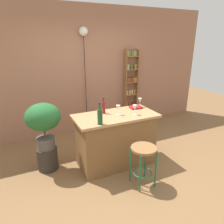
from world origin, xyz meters
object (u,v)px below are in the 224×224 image
Objects in this scene: bottle_sauce_amber at (103,107)px; wine_glass_center at (135,108)px; bar_stool at (143,156)px; potted_plant at (43,120)px; spice_shelf at (131,84)px; cookbook at (136,107)px; wine_glass_left at (140,101)px; pendant_globe_light at (83,34)px; plant_stool at (48,158)px; bottle_olive_oil at (100,116)px; wine_glass_right at (118,108)px.

bottle_sauce_amber reaches higher than wine_glass_center.
bar_stool is 1.65m from potted_plant.
spice_shelf reaches higher than cookbook.
pendant_globe_light reaches higher than wine_glass_left.
pendant_globe_light reaches higher than plant_stool.
bottle_olive_oil is (0.73, -0.59, 0.84)m from plant_stool.
wine_glass_center reaches higher than plant_stool.
pendant_globe_light is at bearing 100.20° from wine_glass_center.
bar_stool is 2.51m from spice_shelf.
wine_glass_left is (1.71, -0.12, 0.83)m from plant_stool.
cookbook reaches higher than plant_stool.
wine_glass_center is at bearing 72.70° from bar_stool.
wine_glass_center is (-0.87, -1.62, -0.01)m from spice_shelf.
bottle_olive_oil is 0.97m from cookbook.
cookbook is (0.87, 0.42, -0.11)m from bottle_olive_oil.
bottle_sauce_amber reaches higher than plant_stool.
cookbook is (1.60, -0.16, 0.04)m from potted_plant.
spice_shelf is 11.35× the size of wine_glass_center.
potted_plant is 3.68× the size of cookbook.
pendant_globe_light is at bearing 114.18° from wine_glass_left.
wine_glass_center is at bearing -118.26° from spice_shelf.
bottle_olive_oil is (-0.24, -0.43, 0.02)m from bottle_sauce_amber.
bar_stool is at bearing -84.20° from wine_glass_right.
spice_shelf is 6.90× the size of bottle_sauce_amber.
bar_stool is 0.83m from wine_glass_center.
potted_plant is at bearing 163.88° from wine_glass_right.
bar_stool is 0.81× the size of potted_plant.
bottle_sauce_amber is at bearing -9.35° from plant_stool.
pendant_globe_light is (-1.17, 0.03, 1.16)m from spice_shelf.
plant_stool is 1.76m from cookbook.
pendant_globe_light is (0.14, 1.37, 1.18)m from bottle_sauce_amber.
bottle_olive_oil is 2.01× the size of wine_glass_center.
wine_glass_center reaches higher than bar_stool.
plant_stool is 1.46m from wine_glass_right.
spice_shelf reaches higher than bottle_olive_oil.
bottle_sauce_amber is 1.28× the size of cookbook.
plant_stool is 2.36× the size of wine_glass_center.
wine_glass_left is at bearing -65.82° from pendant_globe_light.
wine_glass_left and wine_glass_right have the same top height.
pendant_globe_light reaches higher than potted_plant.
wine_glass_center is at bearing -79.80° from pendant_globe_light.
wine_glass_right reaches higher than plant_stool.
plant_stool is 1.90m from wine_glass_left.
spice_shelf is at bearing 48.88° from bottle_olive_oil.
wine_glass_left is 1.87m from pendant_globe_light.
potted_plant is (-0.00, 0.00, 0.69)m from plant_stool.
wine_glass_right is (1.15, -0.33, 0.14)m from potted_plant.
bar_stool is 1.62× the size of plant_stool.
bottle_sauce_amber reaches higher than wine_glass_right.
wine_glass_right is (-0.07, 0.69, 0.55)m from bar_stool.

